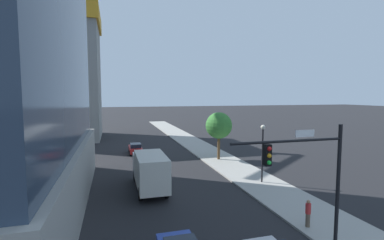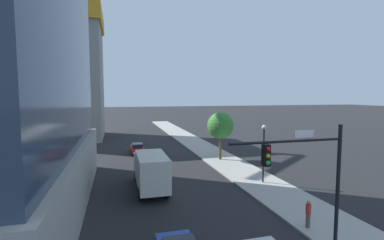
{
  "view_description": "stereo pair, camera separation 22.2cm",
  "coord_description": "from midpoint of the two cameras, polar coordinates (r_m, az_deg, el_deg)",
  "views": [
    {
      "loc": [
        -5.45,
        -9.43,
        8.61
      ],
      "look_at": [
        -0.19,
        9.13,
        6.89
      ],
      "focal_mm": 26.29,
      "sensor_mm": 36.0,
      "label": 1
    },
    {
      "loc": [
        -5.24,
        -9.49,
        8.61
      ],
      "look_at": [
        -0.19,
        9.13,
        6.89
      ],
      "focal_mm": 26.29,
      "sensor_mm": 36.0,
      "label": 2
    }
  ],
  "objects": [
    {
      "name": "car_red",
      "position": [
        42.47,
        -10.9,
        -5.65
      ],
      "size": [
        1.8,
        4.28,
        1.52
      ],
      "color": "red",
      "rests_on": "ground"
    },
    {
      "name": "sidewalk",
      "position": [
        33.52,
        9.3,
        -9.72
      ],
      "size": [
        4.93,
        120.0,
        0.15
      ],
      "primitive_type": "cube",
      "color": "#9E9B93",
      "rests_on": "ground"
    },
    {
      "name": "construction_building",
      "position": [
        60.67,
        -24.53,
        9.49
      ],
      "size": [
        15.88,
        21.75,
        31.53
      ],
      "color": "gray",
      "rests_on": "ground"
    },
    {
      "name": "box_truck",
      "position": [
        26.03,
        -8.16,
        -9.85
      ],
      "size": [
        2.48,
        7.85,
        3.42
      ],
      "color": "silver",
      "rests_on": "ground"
    },
    {
      "name": "street_tree",
      "position": [
        36.93,
        5.95,
        -1.16
      ],
      "size": [
        3.47,
        3.47,
        6.22
      ],
      "color": "brown",
      "rests_on": "sidewalk"
    },
    {
      "name": "street_lamp",
      "position": [
        28.01,
        14.56,
        -4.88
      ],
      "size": [
        0.44,
        0.44,
        5.6
      ],
      "color": "black",
      "rests_on": "sidewalk"
    },
    {
      "name": "traffic_light_pole",
      "position": [
        15.81,
        22.86,
        -9.1
      ],
      "size": [
        6.39,
        0.48,
        6.92
      ],
      "color": "black",
      "rests_on": "sidewalk"
    },
    {
      "name": "pedestrian_red_shirt",
      "position": [
        20.36,
        22.82,
        -17.09
      ],
      "size": [
        0.34,
        0.34,
        1.77
      ],
      "color": "brown",
      "rests_on": "sidewalk"
    }
  ]
}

